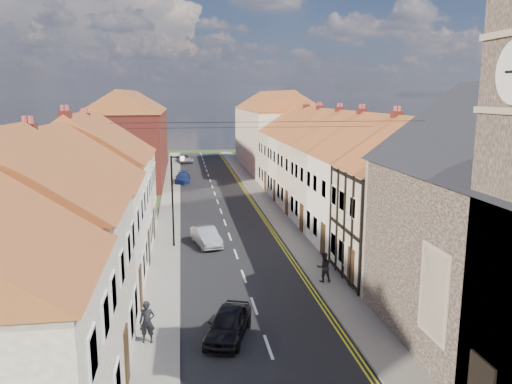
{
  "coord_description": "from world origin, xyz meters",
  "views": [
    {
      "loc": [
        -3.2,
        -12.11,
        9.91
      ],
      "look_at": [
        1.66,
        20.48,
        3.5
      ],
      "focal_mm": 35.0,
      "sensor_mm": 36.0,
      "label": 1
    }
  ],
  "objects_px": {
    "pedestrian_left": "(147,322)",
    "car_mid": "(206,236)",
    "lamppost": "(174,195)",
    "pedestrian_right": "(324,267)",
    "car_distant": "(185,159)",
    "car_near": "(228,323)",
    "car_far": "(183,178)"
  },
  "relations": [
    {
      "from": "pedestrian_left",
      "to": "car_mid",
      "type": "bearing_deg",
      "value": 83.95
    },
    {
      "from": "lamppost",
      "to": "pedestrian_right",
      "type": "distance_m",
      "value": 11.31
    },
    {
      "from": "car_distant",
      "to": "pedestrian_left",
      "type": "bearing_deg",
      "value": -101.28
    },
    {
      "from": "car_mid",
      "to": "pedestrian_left",
      "type": "bearing_deg",
      "value": -116.04
    },
    {
      "from": "car_near",
      "to": "car_distant",
      "type": "height_order",
      "value": "car_near"
    },
    {
      "from": "car_far",
      "to": "lamppost",
      "type": "bearing_deg",
      "value": -88.12
    },
    {
      "from": "pedestrian_left",
      "to": "pedestrian_right",
      "type": "xyz_separation_m",
      "value": [
        8.87,
        5.43,
        -0.06
      ]
    },
    {
      "from": "car_mid",
      "to": "pedestrian_left",
      "type": "distance_m",
      "value": 13.67
    },
    {
      "from": "car_near",
      "to": "pedestrian_right",
      "type": "distance_m",
      "value": 7.7
    },
    {
      "from": "lamppost",
      "to": "car_near",
      "type": "distance_m",
      "value": 13.46
    },
    {
      "from": "lamppost",
      "to": "car_distant",
      "type": "xyz_separation_m",
      "value": [
        0.97,
        42.66,
        -2.93
      ]
    },
    {
      "from": "car_mid",
      "to": "car_far",
      "type": "height_order",
      "value": "car_mid"
    },
    {
      "from": "car_near",
      "to": "pedestrian_left",
      "type": "distance_m",
      "value": 3.3
    },
    {
      "from": "car_mid",
      "to": "car_far",
      "type": "distance_m",
      "value": 24.86
    },
    {
      "from": "car_near",
      "to": "pedestrian_right",
      "type": "xyz_separation_m",
      "value": [
        5.6,
        5.28,
        0.3
      ]
    },
    {
      "from": "lamppost",
      "to": "car_far",
      "type": "relative_size",
      "value": 1.47
    },
    {
      "from": "car_distant",
      "to": "pedestrian_left",
      "type": "distance_m",
      "value": 55.78
    },
    {
      "from": "pedestrian_left",
      "to": "lamppost",
      "type": "bearing_deg",
      "value": 92.47
    },
    {
      "from": "lamppost",
      "to": "car_mid",
      "type": "bearing_deg",
      "value": 6.7
    },
    {
      "from": "car_mid",
      "to": "car_distant",
      "type": "relative_size",
      "value": 0.85
    },
    {
      "from": "car_far",
      "to": "pedestrian_right",
      "type": "bearing_deg",
      "value": -74.15
    },
    {
      "from": "car_mid",
      "to": "car_distant",
      "type": "bearing_deg",
      "value": 78.13
    },
    {
      "from": "car_mid",
      "to": "car_distant",
      "type": "height_order",
      "value": "car_mid"
    },
    {
      "from": "car_mid",
      "to": "lamppost",
      "type": "bearing_deg",
      "value": 173.38
    },
    {
      "from": "lamppost",
      "to": "pedestrian_left",
      "type": "distance_m",
      "value": 13.37
    },
    {
      "from": "car_distant",
      "to": "pedestrian_left",
      "type": "relative_size",
      "value": 2.51
    },
    {
      "from": "pedestrian_right",
      "to": "car_near",
      "type": "bearing_deg",
      "value": 39.94
    },
    {
      "from": "car_distant",
      "to": "pedestrian_left",
      "type": "height_order",
      "value": "pedestrian_left"
    },
    {
      "from": "car_near",
      "to": "car_far",
      "type": "distance_m",
      "value": 38.03
    },
    {
      "from": "car_far",
      "to": "pedestrian_left",
      "type": "bearing_deg",
      "value": -89.08
    },
    {
      "from": "car_mid",
      "to": "car_distant",
      "type": "xyz_separation_m",
      "value": [
        -1.07,
        42.42,
        -0.01
      ]
    },
    {
      "from": "lamppost",
      "to": "car_near",
      "type": "bearing_deg",
      "value": -79.87
    }
  ]
}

